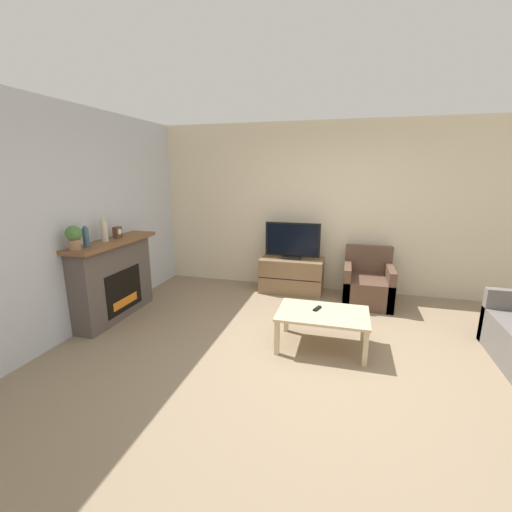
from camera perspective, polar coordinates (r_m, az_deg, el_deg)
name	(u,v)px	position (r m, az deg, el deg)	size (l,w,h in m)	color
ground_plane	(314,359)	(3.83, 9.68, -16.62)	(24.00, 24.00, 0.00)	#89755B
wall_back	(333,209)	(5.70, 12.64, 7.73)	(12.00, 0.06, 2.70)	beige
wall_left	(71,222)	(4.60, -28.49, 4.97)	(0.06, 12.00, 2.70)	silver
fireplace	(114,278)	(4.95, -22.61, -3.44)	(0.41, 1.42, 1.07)	#564C47
mantel_vase_left	(86,237)	(4.48, -26.49, 2.88)	(0.07, 0.07, 0.25)	#385670
mantel_vase_centre_left	(104,230)	(4.72, -23.98, 3.94)	(0.08, 0.08, 0.30)	beige
mantel_clock	(117,232)	(4.92, -22.10, 3.67)	(0.08, 0.11, 0.15)	brown
potted_plant	(74,236)	(4.35, -28.08, 2.91)	(0.18, 0.18, 0.28)	#936B4C
tv_stand	(292,275)	(5.65, 5.95, -3.16)	(1.01, 0.52, 0.56)	brown
tv	(292,242)	(5.51, 6.09, 2.33)	(0.88, 0.18, 0.59)	black
armchair	(367,285)	(5.42, 18.06, -4.62)	(0.70, 0.76, 0.82)	brown
coffee_table	(323,316)	(3.92, 11.05, -9.86)	(0.99, 0.66, 0.42)	#CCB289
remote	(317,308)	(3.97, 10.16, -8.59)	(0.09, 0.15, 0.02)	black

